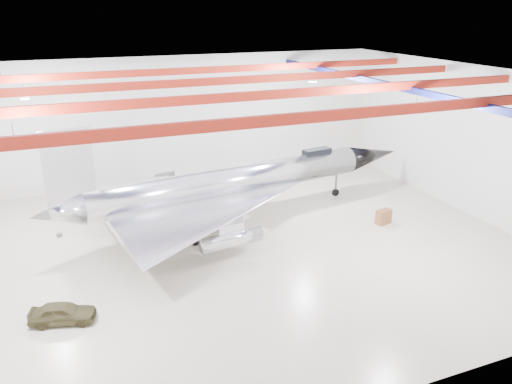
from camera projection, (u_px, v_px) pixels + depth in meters
name	position (u px, v px, depth m)	size (l,w,h in m)	color
floor	(213.00, 251.00, 32.38)	(40.00, 40.00, 0.00)	#C1B499
wall_back	(161.00, 121.00, 43.50)	(40.00, 40.00, 0.00)	silver
wall_right	(466.00, 140.00, 37.41)	(30.00, 30.00, 0.00)	silver
ceiling	(208.00, 79.00, 28.53)	(40.00, 40.00, 0.00)	#0A0F38
ceiling_structure	(208.00, 91.00, 28.77)	(39.50, 29.50, 1.08)	maroon
jet_aircraft	(233.00, 185.00, 36.34)	(29.76, 19.23, 8.13)	silver
jeep	(63.00, 313.00, 24.86)	(1.30, 3.23, 1.10)	#3D381E
desk	(384.00, 217.00, 36.25)	(1.17, 0.58, 1.07)	brown
toolbox_red	(178.00, 210.00, 38.47)	(0.44, 0.35, 0.30)	maroon
engine_drum	(190.00, 228.00, 35.18)	(0.45, 0.45, 0.41)	#59595B
parts_bin	(195.00, 216.00, 37.20)	(0.54, 0.43, 0.38)	olive
crate_small	(59.00, 235.00, 34.32)	(0.33, 0.27, 0.23)	#59595B
tool_chest	(240.00, 208.00, 38.68)	(0.48, 0.48, 0.43)	maroon
oil_barrel	(175.00, 213.00, 37.88)	(0.54, 0.43, 0.37)	olive
spares_box	(187.00, 195.00, 41.35)	(0.38, 0.38, 0.35)	#59595B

